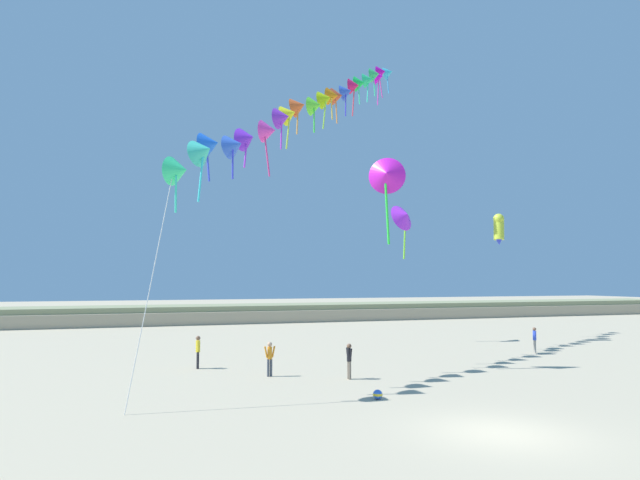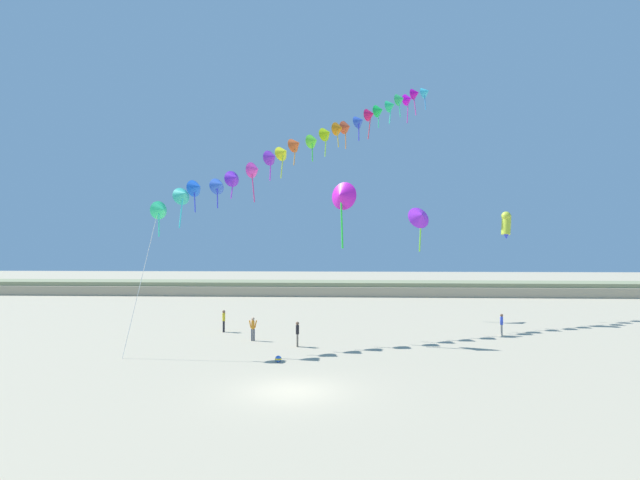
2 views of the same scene
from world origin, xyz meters
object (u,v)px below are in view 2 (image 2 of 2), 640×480
object	(u,v)px
large_kite_high_solo	(506,224)
person_mid_center	(224,319)
person_near_right	(502,323)
large_kite_low_lead	(342,196)
beach_ball	(278,359)
person_near_left	(297,332)
person_far_left	(253,327)
large_kite_mid_trail	(420,216)

from	to	relation	value
large_kite_high_solo	person_mid_center	bearing A→B (deg)	-164.93
person_near_right	large_kite_high_solo	size ratio (longest dim) A/B	0.67
large_kite_low_lead	beach_ball	world-z (taller)	large_kite_low_lead
person_near_right	large_kite_low_lead	world-z (taller)	large_kite_low_lead
person_near_right	person_near_left	bearing A→B (deg)	-161.00
person_near_right	person_mid_center	distance (m)	20.39
person_far_left	large_kite_mid_trail	size ratio (longest dim) A/B	0.38
person_near_left	large_kite_low_lead	size ratio (longest dim) A/B	0.35
person_near_right	large_kite_mid_trail	xyz separation A→B (m)	(-4.60, 8.20, 8.26)
person_near_left	large_kite_high_solo	size ratio (longest dim) A/B	0.68
beach_ball	large_kite_high_solo	bearing A→B (deg)	42.52
beach_ball	large_kite_mid_trail	bearing A→B (deg)	59.54
large_kite_mid_trail	beach_ball	size ratio (longest dim) A/B	11.75
person_near_right	person_far_left	size ratio (longest dim) A/B	0.98
person_near_left	large_kite_mid_trail	size ratio (longest dim) A/B	0.38
person_mid_center	large_kite_high_solo	bearing A→B (deg)	15.07
person_mid_center	large_kite_low_lead	bearing A→B (deg)	-21.85
large_kite_high_solo	beach_ball	size ratio (longest dim) A/B	6.50
person_near_right	person_mid_center	bearing A→B (deg)	178.77
person_mid_center	beach_ball	world-z (taller)	person_mid_center
large_kite_mid_trail	large_kite_low_lead	bearing A→B (deg)	-121.21
large_kite_high_solo	large_kite_mid_trail	bearing A→B (deg)	167.01
person_near_right	person_far_left	xyz separation A→B (m)	(-17.51, -3.03, 0.01)
large_kite_mid_trail	beach_ball	bearing A→B (deg)	-120.46
person_near_left	large_kite_high_solo	distance (m)	21.62
person_near_left	beach_ball	bearing A→B (deg)	-97.94
person_mid_center	large_kite_low_lead	distance (m)	13.08
person_near_right	large_kite_low_lead	bearing A→B (deg)	-164.69
large_kite_low_lead	large_kite_high_solo	bearing A→B (deg)	34.96
beach_ball	person_far_left	bearing A→B (deg)	112.57
person_near_right	beach_ball	size ratio (longest dim) A/B	4.34
person_mid_center	large_kite_mid_trail	distance (m)	19.42
large_kite_high_solo	beach_ball	xyz separation A→B (m)	(-17.33, -15.89, -8.20)
person_far_left	large_kite_low_lead	bearing A→B (deg)	-1.08
person_near_left	person_near_right	bearing A→B (deg)	19.00
person_near_right	large_kite_low_lead	size ratio (longest dim) A/B	0.35
large_kite_high_solo	person_near_left	bearing A→B (deg)	-145.48
person_near_left	large_kite_low_lead	distance (m)	9.50
person_mid_center	large_kite_mid_trail	size ratio (longest dim) A/B	0.39
person_mid_center	beach_ball	distance (m)	11.22
beach_ball	person_near_right	bearing A→B (deg)	32.01
person_far_left	large_kite_low_lead	distance (m)	10.76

